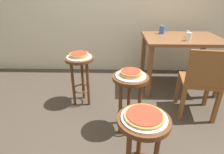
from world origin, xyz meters
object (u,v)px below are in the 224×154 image
object	(u,v)px
pizza_middle	(131,73)
pizza_leftside	(79,55)
stool_middle	(130,92)
stool_foreground	(142,139)
condiment_shaker	(188,34)
stool_leftside	(80,71)
serving_plate_foreground	(144,118)
dining_table	(181,45)
pizza_foreground	(144,116)
serving_plate_leftside	(79,57)
cup_far_edge	(162,30)
serving_plate_middle	(131,76)
wooden_chair	(201,81)
cup_near_edge	(189,37)

from	to	relation	value
pizza_middle	pizza_leftside	bearing A→B (deg)	138.83
stool_middle	stool_foreground	bearing A→B (deg)	-86.10
condiment_shaker	stool_leftside	bearing A→B (deg)	-160.81
serving_plate_foreground	pizza_middle	xyz separation A→B (m)	(-0.04, 0.63, 0.03)
stool_middle	dining_table	xyz separation A→B (m)	(0.79, 1.02, 0.19)
pizza_middle	stool_leftside	distance (m)	0.81
pizza_foreground	stool_middle	xyz separation A→B (m)	(-0.04, 0.63, -0.20)
serving_plate_leftside	pizza_leftside	bearing A→B (deg)	0.00
stool_leftside	serving_plate_leftside	distance (m)	0.18
pizza_foreground	cup_far_edge	bearing A→B (deg)	75.00
serving_plate_middle	pizza_middle	distance (m)	0.03
stool_foreground	dining_table	bearing A→B (deg)	65.68
pizza_middle	condiment_shaker	bearing A→B (deg)	49.95
stool_foreground	wooden_chair	xyz separation A→B (m)	(0.77, 0.90, -0.00)
stool_middle	stool_leftside	world-z (taller)	same
pizza_foreground	stool_leftside	size ratio (longest dim) A/B	0.41
serving_plate_leftside	pizza_leftside	world-z (taller)	pizza_leftside
serving_plate_middle	cup_near_edge	bearing A→B (deg)	45.78
cup_near_edge	serving_plate_leftside	bearing A→B (deg)	-167.49
pizza_middle	cup_near_edge	distance (m)	1.15
stool_leftside	dining_table	size ratio (longest dim) A/B	0.61
pizza_middle	condiment_shaker	distance (m)	1.33
serving_plate_middle	pizza_middle	world-z (taller)	pizza_middle
stool_leftside	condiment_shaker	distance (m)	1.56
cup_near_edge	serving_plate_foreground	bearing A→B (deg)	-117.45
stool_middle	wooden_chair	xyz separation A→B (m)	(0.81, 0.27, -0.00)
serving_plate_leftside	cup_near_edge	size ratio (longest dim) A/B	2.89
stool_leftside	cup_far_edge	distance (m)	1.38
serving_plate_foreground	stool_leftside	xyz separation A→B (m)	(-0.63, 1.14, -0.18)
pizza_foreground	dining_table	bearing A→B (deg)	65.68
stool_leftside	cup_near_edge	bearing A→B (deg)	12.51
stool_leftside	cup_far_edge	xyz separation A→B (m)	(1.13, 0.71, 0.36)
pizza_leftside	cup_near_edge	distance (m)	1.42
stool_leftside	serving_plate_leftside	bearing A→B (deg)	90.00
serving_plate_middle	pizza_leftside	xyz separation A→B (m)	(-0.59, 0.51, 0.03)
serving_plate_middle	wooden_chair	xyz separation A→B (m)	(0.81, 0.27, -0.18)
serving_plate_middle	cup_far_edge	bearing A→B (deg)	66.17
stool_middle	pizza_foreground	bearing A→B (deg)	-86.10
pizza_middle	cup_near_edge	size ratio (longest dim) A/B	1.97
stool_leftside	cup_near_edge	world-z (taller)	cup_near_edge
stool_foreground	pizza_leftside	size ratio (longest dim) A/B	2.86
serving_plate_middle	cup_near_edge	world-z (taller)	cup_near_edge
cup_far_edge	pizza_leftside	bearing A→B (deg)	-147.76
condiment_shaker	stool_foreground	bearing A→B (deg)	-116.16
serving_plate_leftside	dining_table	distance (m)	1.46
serving_plate_middle	stool_leftside	world-z (taller)	serving_plate_middle
dining_table	wooden_chair	size ratio (longest dim) A/B	1.25
stool_middle	pizza_middle	bearing A→B (deg)	45.00
serving_plate_foreground	pizza_foreground	size ratio (longest dim) A/B	1.15
stool_foreground	condiment_shaker	size ratio (longest dim) A/B	7.35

